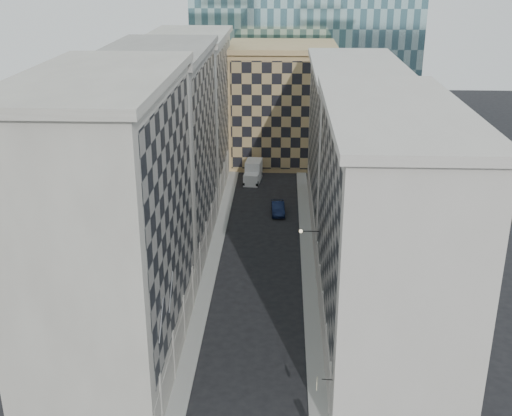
# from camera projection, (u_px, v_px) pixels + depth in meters

# --- Properties ---
(sidewalk_west) EXTENTS (1.50, 100.00, 0.15)m
(sidewalk_west) POSITION_uv_depth(u_px,v_px,m) (213.00, 259.00, 71.18)
(sidewalk_west) COLOR gray
(sidewalk_west) RESTS_ON ground
(sidewalk_east) EXTENTS (1.50, 100.00, 0.15)m
(sidewalk_east) POSITION_uv_depth(u_px,v_px,m) (308.00, 261.00, 70.76)
(sidewalk_east) COLOR gray
(sidewalk_east) RESTS_ON ground
(bldg_left_a) EXTENTS (10.80, 22.80, 23.70)m
(bldg_left_a) POSITION_uv_depth(u_px,v_px,m) (111.00, 228.00, 49.45)
(bldg_left_a) COLOR #A29C91
(bldg_left_a) RESTS_ON ground
(bldg_left_b) EXTENTS (10.80, 22.80, 22.70)m
(bldg_left_b) POSITION_uv_depth(u_px,v_px,m) (162.00, 153.00, 70.10)
(bldg_left_b) COLOR gray
(bldg_left_b) RESTS_ON ground
(bldg_left_c) EXTENTS (10.80, 22.80, 21.70)m
(bldg_left_c) POSITION_uv_depth(u_px,v_px,m) (190.00, 112.00, 90.75)
(bldg_left_c) COLOR #A29C91
(bldg_left_c) RESTS_ON ground
(bldg_right_a) EXTENTS (10.80, 26.80, 20.70)m
(bldg_right_a) POSITION_uv_depth(u_px,v_px,m) (386.00, 230.00, 52.84)
(bldg_right_a) COLOR #B9B3AA
(bldg_right_a) RESTS_ON ground
(bldg_right_b) EXTENTS (10.80, 28.80, 19.70)m
(bldg_right_b) POSITION_uv_depth(u_px,v_px,m) (353.00, 146.00, 78.14)
(bldg_right_b) COLOR #B9B3AA
(bldg_right_b) RESTS_ON ground
(tan_block) EXTENTS (16.80, 14.80, 18.80)m
(tan_block) POSITION_uv_depth(u_px,v_px,m) (282.00, 104.00, 102.74)
(tan_block) COLOR tan
(tan_block) RESTS_ON ground
(flagpoles_left) EXTENTS (0.10, 6.33, 2.33)m
(flagpoles_left) POSITION_uv_depth(u_px,v_px,m) (166.00, 305.00, 45.99)
(flagpoles_left) COLOR gray
(flagpoles_left) RESTS_ON ground
(bracket_lamp) EXTENTS (1.98, 0.36, 0.36)m
(bracket_lamp) POSITION_uv_depth(u_px,v_px,m) (303.00, 231.00, 62.98)
(bracket_lamp) COLOR black
(bracket_lamp) RESTS_ON ground
(box_truck) EXTENTS (2.73, 5.65, 3.00)m
(box_truck) POSITION_uv_depth(u_px,v_px,m) (253.00, 173.00, 95.77)
(box_truck) COLOR white
(box_truck) RESTS_ON ground
(dark_car) EXTENTS (1.92, 4.82, 1.56)m
(dark_car) POSITION_uv_depth(u_px,v_px,m) (278.00, 208.00, 83.71)
(dark_car) COLOR #0F1937
(dark_car) RESTS_ON ground
(shop_sign) EXTENTS (1.13, 0.66, 0.73)m
(shop_sign) POSITION_uv_depth(u_px,v_px,m) (318.00, 383.00, 44.28)
(shop_sign) COLOR black
(shop_sign) RESTS_ON ground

